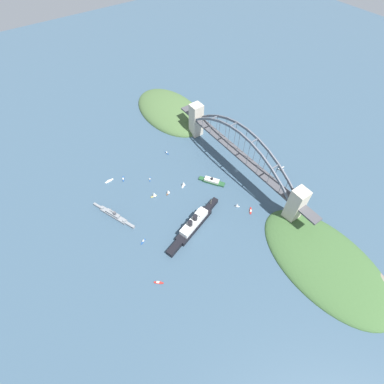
{
  "coord_description": "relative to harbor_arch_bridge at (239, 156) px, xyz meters",
  "views": [
    {
      "loc": [
        -189.5,
        214.22,
        299.95
      ],
      "look_at": [
        0.0,
        79.63,
        8.0
      ],
      "focal_mm": 26.34,
      "sensor_mm": 36.0,
      "label": 1
    }
  ],
  "objects": [
    {
      "name": "small_boat_1",
      "position": [
        88.32,
        159.73,
        -29.29
      ],
      "size": [
        3.6,
        12.37,
        2.09
      ],
      "color": "silver",
      "rests_on": "ground"
    },
    {
      "name": "small_boat_5",
      "position": [
        80.2,
        141.81,
        -29.26
      ],
      "size": [
        9.04,
        5.27,
        2.11
      ],
      "color": "#234C8C",
      "rests_on": "ground"
    },
    {
      "name": "small_boat_2",
      "position": [
        21.88,
        103.44,
        -26.57
      ],
      "size": [
        5.29,
        7.07,
        7.32
      ],
      "color": "brown",
      "rests_on": "ground"
    },
    {
      "name": "naval_cruiser",
      "position": [
        30.24,
        179.83,
        -26.93
      ],
      "size": [
        63.57,
        28.42,
        17.6
      ],
      "color": "gray",
      "rests_on": "ground"
    },
    {
      "name": "seaplane_taxiing_near_bridge",
      "position": [
        -35.93,
        -53.76,
        -28.0
      ],
      "size": [
        7.29,
        10.11,
        4.94
      ],
      "color": "#B7B7B2",
      "rests_on": "ground"
    },
    {
      "name": "harbor_arch_bridge",
      "position": [
        0.0,
        0.0,
        0.0
      ],
      "size": [
        266.25,
        17.09,
        73.55
      ],
      "color": "beige",
      "rests_on": "ground"
    },
    {
      "name": "harbor_ferry_steamer",
      "position": [
        3.52,
        43.05,
        -27.45
      ],
      "size": [
        34.68,
        26.13,
        8.36
      ],
      "color": "#23512D",
      "rests_on": "ground"
    },
    {
      "name": "small_boat_3",
      "position": [
        -64.53,
        32.48,
        -29.29
      ],
      "size": [
        8.86,
        8.67,
        2.08
      ],
      "color": "#B2231E",
      "rests_on": "ground"
    },
    {
      "name": "headland_west_shore",
      "position": [
        -168.1,
        11.02,
        -30.04
      ],
      "size": [
        166.34,
        95.74,
        21.06
      ],
      "color": "#3D6033",
      "rests_on": "ground"
    },
    {
      "name": "ocean_liner",
      "position": [
        -41.37,
        106.31,
        -23.5
      ],
      "size": [
        38.16,
        95.53,
        21.24
      ],
      "color": "black",
      "rests_on": "ground"
    },
    {
      "name": "small_boat_9",
      "position": [
        57.88,
        111.21,
        -29.25
      ],
      "size": [
        7.21,
        5.57,
        2.26
      ],
      "color": "#234C8C",
      "rests_on": "ground"
    },
    {
      "name": "small_boat_7",
      "position": [
        -23.02,
        167.46,
        -29.3
      ],
      "size": [
        4.77,
        8.31,
        2.12
      ],
      "color": "#234C8C",
      "rests_on": "ground"
    },
    {
      "name": "small_boat_0",
      "position": [
        89.61,
        63.49,
        -29.28
      ],
      "size": [
        8.46,
        2.38,
        2.05
      ],
      "color": "#234C8C",
      "rests_on": "ground"
    },
    {
      "name": "small_boat_6",
      "position": [
        21.29,
        78.97,
        -26.01
      ],
      "size": [
        6.8,
        8.24,
        8.69
      ],
      "color": "silver",
      "rests_on": "ground"
    },
    {
      "name": "small_boat_10",
      "position": [
        -76.42,
        178.56,
        -29.25
      ],
      "size": [
        8.05,
        8.93,
        2.27
      ],
      "color": "#B2231E",
      "rests_on": "ground"
    },
    {
      "name": "headland_east_shore",
      "position": [
        173.51,
        1.46,
        -30.04
      ],
      "size": [
        156.95,
        92.28,
        29.9
      ],
      "color": "#476638",
      "rests_on": "ground"
    },
    {
      "name": "small_boat_4",
      "position": [
        28.51,
        121.47,
        -25.85
      ],
      "size": [
        5.63,
        8.78,
        9.02
      ],
      "color": "gold",
      "rests_on": "ground"
    },
    {
      "name": "small_boat_8",
      "position": [
        -48.71,
        42.4,
        -26.63
      ],
      "size": [
        5.22,
        5.49,
        7.28
      ],
      "color": "silver",
      "rests_on": "ground"
    },
    {
      "name": "ground_plane",
      "position": [
        0.0,
        -0.0,
        -30.04
      ],
      "size": [
        1400.0,
        1400.0,
        0.0
      ],
      "primitive_type": "plane",
      "color": "#385166"
    }
  ]
}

